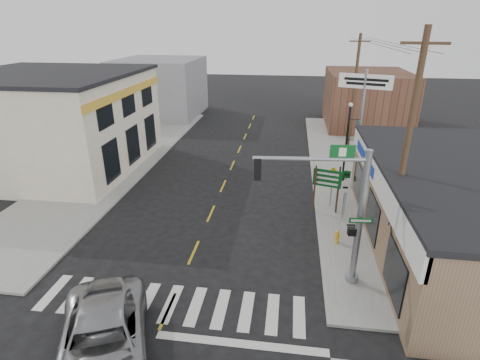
# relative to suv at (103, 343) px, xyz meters

# --- Properties ---
(ground) EXTENTS (140.00, 140.00, 0.00)m
(ground) POSITION_rel_suv_xyz_m (1.25, 2.54, -0.84)
(ground) COLOR black
(ground) RESTS_ON ground
(sidewalk_right) EXTENTS (6.00, 38.00, 0.13)m
(sidewalk_right) POSITION_rel_suv_xyz_m (10.25, 15.54, -0.77)
(sidewalk_right) COLOR gray
(sidewalk_right) RESTS_ON ground
(sidewalk_left) EXTENTS (6.00, 38.00, 0.13)m
(sidewalk_left) POSITION_rel_suv_xyz_m (-7.75, 15.54, -0.77)
(sidewalk_left) COLOR gray
(sidewalk_left) RESTS_ON ground
(center_line) EXTENTS (0.12, 56.00, 0.01)m
(center_line) POSITION_rel_suv_xyz_m (1.25, 10.54, -0.83)
(center_line) COLOR gold
(center_line) RESTS_ON ground
(crosswalk) EXTENTS (11.00, 2.20, 0.01)m
(crosswalk) POSITION_rel_suv_xyz_m (1.25, 2.94, -0.83)
(crosswalk) COLOR silver
(crosswalk) RESTS_ON ground
(left_building) EXTENTS (12.00, 12.00, 6.80)m
(left_building) POSITION_rel_suv_xyz_m (-11.75, 16.54, 2.56)
(left_building) COLOR beige
(left_building) RESTS_ON ground
(bldg_distant_right) EXTENTS (8.00, 10.00, 5.60)m
(bldg_distant_right) POSITION_rel_suv_xyz_m (13.25, 32.54, 1.96)
(bldg_distant_right) COLOR brown
(bldg_distant_right) RESTS_ON ground
(bldg_distant_left) EXTENTS (9.00, 10.00, 6.40)m
(bldg_distant_left) POSITION_rel_suv_xyz_m (-9.75, 34.54, 2.36)
(bldg_distant_left) COLOR gray
(bldg_distant_left) RESTS_ON ground
(suv) EXTENTS (4.89, 6.64, 1.68)m
(suv) POSITION_rel_suv_xyz_m (0.00, 0.00, 0.00)
(suv) COLOR #929397
(suv) RESTS_ON ground
(traffic_signal_pole) EXTENTS (4.72, 0.38, 5.98)m
(traffic_signal_pole) POSITION_rel_suv_xyz_m (7.74, 5.23, 2.85)
(traffic_signal_pole) COLOR gray
(traffic_signal_pole) RESTS_ON sidewalk_right
(guide_sign) EXTENTS (1.60, 0.13, 2.80)m
(guide_sign) POSITION_rel_suv_xyz_m (7.74, 11.41, 1.10)
(guide_sign) COLOR #4D3724
(guide_sign) RESTS_ON sidewalk_right
(fire_hydrant) EXTENTS (0.21, 0.21, 0.67)m
(fire_hydrant) POSITION_rel_suv_xyz_m (8.12, 8.17, -0.34)
(fire_hydrant) COLOR gold
(fire_hydrant) RESTS_ON sidewalk_right
(ped_crossing_sign) EXTENTS (0.97, 0.07, 2.49)m
(ped_crossing_sign) POSITION_rel_suv_xyz_m (8.12, 12.18, 1.01)
(ped_crossing_sign) COLOR gray
(ped_crossing_sign) RESTS_ON sidewalk_right
(lamp_post) EXTENTS (0.69, 0.55, 5.35)m
(lamp_post) POSITION_rel_suv_xyz_m (9.37, 16.44, 2.40)
(lamp_post) COLOR black
(lamp_post) RESTS_ON sidewalk_right
(dance_center_sign) EXTENTS (3.44, 0.22, 7.31)m
(dance_center_sign) POSITION_rel_suv_xyz_m (10.25, 17.57, 4.75)
(dance_center_sign) COLOR gray
(dance_center_sign) RESTS_ON sidewalk_right
(bare_tree) EXTENTS (2.15, 2.15, 4.31)m
(bare_tree) POSITION_rel_suv_xyz_m (10.28, 5.58, 2.68)
(bare_tree) COLOR black
(bare_tree) RESTS_ON sidewalk_right
(shrub_front) EXTENTS (1.15, 1.15, 0.86)m
(shrub_front) POSITION_rel_suv_xyz_m (10.66, 7.20, -0.28)
(shrub_front) COLOR #183613
(shrub_front) RESTS_ON sidewalk_right
(shrub_back) EXTENTS (1.05, 1.05, 0.79)m
(shrub_back) POSITION_rel_suv_xyz_m (12.25, 10.55, -0.31)
(shrub_back) COLOR black
(shrub_back) RESTS_ON sidewalk_right
(utility_pole_near) EXTENTS (1.74, 0.26, 10.02)m
(utility_pole_near) POSITION_rel_suv_xyz_m (10.37, 7.38, 4.43)
(utility_pole_near) COLOR #4A2E26
(utility_pole_near) RESTS_ON sidewalk_right
(utility_pole_far) EXTENTS (1.62, 0.24, 9.32)m
(utility_pole_far) POSITION_rel_suv_xyz_m (10.65, 24.26, 4.07)
(utility_pole_far) COLOR #402419
(utility_pole_far) RESTS_ON sidewalk_right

